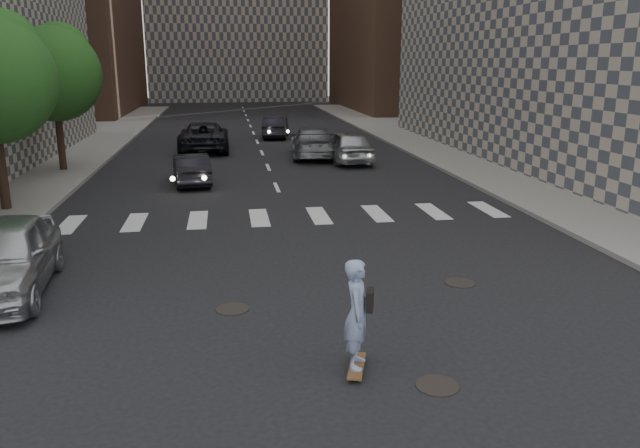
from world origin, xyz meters
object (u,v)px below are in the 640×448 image
at_px(tree_c, 55,70).
at_px(skateboarder, 358,314).
at_px(traffic_car_a, 191,169).
at_px(traffic_car_c, 204,136).
at_px(traffic_car_d, 348,146).
at_px(traffic_car_e, 276,127).
at_px(traffic_car_b, 313,142).
at_px(silver_sedan, 2,257).

xyz_separation_m(tree_c, skateboarder, (9.48, -20.94, -3.62)).
relative_size(traffic_car_a, traffic_car_c, 0.66).
relative_size(traffic_car_a, traffic_car_d, 0.82).
bearing_deg(traffic_car_c, traffic_car_e, -129.03).
bearing_deg(traffic_car_b, traffic_car_e, -76.54).
bearing_deg(traffic_car_a, silver_sedan, 67.14).
bearing_deg(traffic_car_a, traffic_car_c, -98.36).
relative_size(skateboarder, traffic_car_b, 0.35).
relative_size(skateboarder, traffic_car_e, 0.44).
height_order(silver_sedan, traffic_car_a, silver_sedan).
relative_size(tree_c, traffic_car_b, 1.17).
height_order(traffic_car_b, traffic_car_e, traffic_car_b).
relative_size(traffic_car_a, traffic_car_e, 0.89).
height_order(skateboarder, traffic_car_b, skateboarder).
distance_m(tree_c, traffic_car_d, 14.17).
bearing_deg(traffic_car_b, tree_c, 18.79).
bearing_deg(traffic_car_d, traffic_car_e, -76.71).
distance_m(tree_c, traffic_car_b, 12.99).
relative_size(silver_sedan, traffic_car_a, 1.25).
bearing_deg(traffic_car_e, traffic_car_a, 80.75).
xyz_separation_m(skateboarder, traffic_car_e, (1.33, 32.78, -0.30)).
xyz_separation_m(silver_sedan, traffic_car_c, (3.79, 22.37, -0.02)).
bearing_deg(tree_c, skateboarder, -65.63).
distance_m(traffic_car_a, traffic_car_b, 9.10).
relative_size(skateboarder, traffic_car_a, 0.50).
bearing_deg(traffic_car_b, traffic_car_a, 53.33).
distance_m(skateboarder, traffic_car_e, 32.81).
xyz_separation_m(traffic_car_a, traffic_car_e, (4.84, 15.73, 0.08)).
xyz_separation_m(tree_c, traffic_car_e, (10.82, 11.85, -3.92)).
height_order(tree_c, traffic_car_a, tree_c).
relative_size(tree_c, traffic_car_c, 1.11).
xyz_separation_m(traffic_car_c, traffic_car_d, (7.38, -5.32, -0.01)).
height_order(tree_c, traffic_car_d, tree_c).
bearing_deg(traffic_car_c, traffic_car_b, 150.31).
bearing_deg(silver_sedan, traffic_car_a, 69.51).
height_order(tree_c, traffic_car_e, tree_c).
relative_size(tree_c, traffic_car_d, 1.37).
relative_size(silver_sedan, traffic_car_d, 1.03).
xyz_separation_m(tree_c, traffic_car_d, (13.62, 0.86, -3.83)).
bearing_deg(skateboarder, traffic_car_d, 96.06).
relative_size(traffic_car_b, traffic_car_c, 0.95).
distance_m(skateboarder, traffic_car_d, 22.19).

